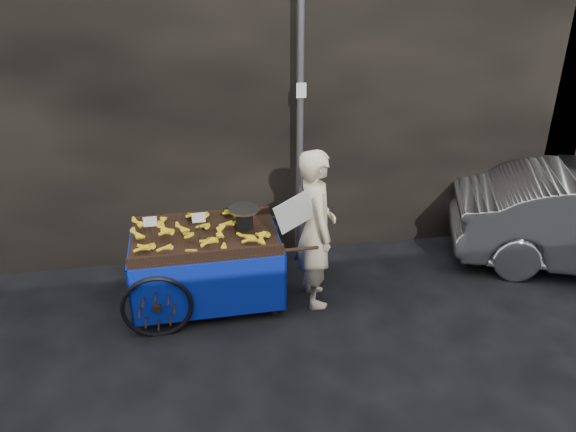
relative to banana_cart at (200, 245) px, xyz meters
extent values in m
plane|color=black|center=(1.05, -0.51, -0.80)|extent=(80.00, 80.00, 0.00)
cube|color=black|center=(0.05, 2.09, 1.70)|extent=(11.00, 2.00, 5.00)
cylinder|color=slate|center=(1.35, 0.79, 1.20)|extent=(0.08, 0.08, 4.00)
cube|color=white|center=(1.35, 0.74, 1.60)|extent=(0.12, 0.02, 0.18)
cube|color=black|center=(0.06, 0.00, 0.06)|extent=(1.73, 1.10, 0.06)
cube|color=black|center=(0.05, 0.50, 0.13)|extent=(1.71, 0.07, 0.11)
cube|color=black|center=(0.06, -0.50, 0.13)|extent=(1.71, 0.07, 0.11)
cube|color=black|center=(0.81, -0.42, -0.37)|extent=(0.05, 0.05, 0.86)
cube|color=black|center=(0.80, 0.44, -0.37)|extent=(0.05, 0.05, 0.86)
cylinder|color=black|center=(1.19, -0.41, 0.06)|extent=(0.54, 0.05, 0.04)
cylinder|color=black|center=(1.17, 0.45, 0.06)|extent=(0.54, 0.05, 0.04)
torus|color=black|center=(-0.52, -0.59, -0.42)|extent=(0.80, 0.07, 0.80)
torus|color=black|center=(-0.54, 0.57, -0.42)|extent=(0.80, 0.07, 0.80)
cylinder|color=black|center=(-0.53, -0.01, -0.42)|extent=(0.07, 1.20, 0.05)
cube|color=navy|center=(0.06, -0.55, -0.31)|extent=(1.76, 0.05, 0.73)
cube|color=navy|center=(0.05, 0.55, -0.31)|extent=(1.76, 0.05, 0.73)
cube|color=navy|center=(-0.81, -0.01, -0.31)|extent=(0.04, 1.11, 0.73)
cube|color=navy|center=(0.92, 0.02, -0.31)|extent=(0.04, 1.11, 0.73)
cube|color=black|center=(0.54, 0.06, 0.24)|extent=(0.20, 0.15, 0.17)
cylinder|color=silver|center=(0.54, 0.06, 0.39)|extent=(0.37, 0.37, 0.03)
cube|color=white|center=(-0.53, -0.13, 0.41)|extent=(0.15, 0.01, 0.12)
cube|color=white|center=(0.00, -0.12, 0.41)|extent=(0.15, 0.01, 0.12)
imported|color=beige|center=(1.35, -0.18, 0.18)|extent=(0.48, 0.72, 1.96)
cube|color=silver|center=(1.08, -0.37, 0.52)|extent=(0.56, 0.20, 0.50)
ellipsoid|color=blue|center=(0.77, -0.29, -0.69)|extent=(0.25, 0.20, 0.22)
camera|label=1|loc=(0.02, -5.90, 3.21)|focal=35.00mm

